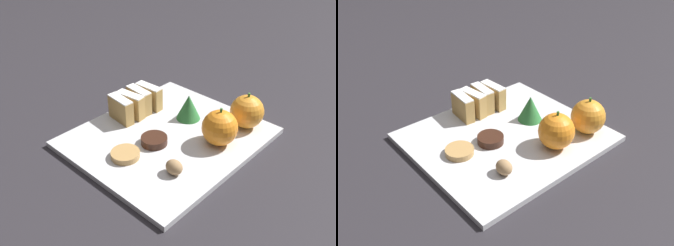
# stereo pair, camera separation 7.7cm
# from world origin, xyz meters

# --- Properties ---
(ground_plane) EXTENTS (6.00, 6.00, 0.00)m
(ground_plane) POSITION_xyz_m (0.00, 0.00, 0.00)
(ground_plane) COLOR #28262B
(serving_platter) EXTENTS (0.33, 0.38, 0.01)m
(serving_platter) POSITION_xyz_m (0.00, 0.00, 0.01)
(serving_platter) COLOR silver
(serving_platter) RESTS_ON ground_plane
(stollen_slice_front) EXTENTS (0.07, 0.03, 0.06)m
(stollen_slice_front) POSITION_xyz_m (-0.12, -0.03, 0.04)
(stollen_slice_front) COLOR tan
(stollen_slice_front) RESTS_ON serving_platter
(stollen_slice_second) EXTENTS (0.07, 0.03, 0.06)m
(stollen_slice_second) POSITION_xyz_m (-0.11, 0.00, 0.04)
(stollen_slice_second) COLOR tan
(stollen_slice_second) RESTS_ON serving_platter
(stollen_slice_third) EXTENTS (0.07, 0.03, 0.06)m
(stollen_slice_third) POSITION_xyz_m (-0.12, 0.03, 0.04)
(stollen_slice_third) COLOR tan
(stollen_slice_third) RESTS_ON serving_platter
(stollen_slice_fourth) EXTENTS (0.07, 0.03, 0.06)m
(stollen_slice_fourth) POSITION_xyz_m (-0.11, 0.06, 0.04)
(stollen_slice_fourth) COLOR tan
(stollen_slice_fourth) RESTS_ON serving_platter
(orange_near) EXTENTS (0.07, 0.07, 0.08)m
(orange_near) POSITION_xyz_m (0.09, 0.05, 0.05)
(orange_near) COLOR orange
(orange_near) RESTS_ON serving_platter
(orange_far) EXTENTS (0.07, 0.07, 0.08)m
(orange_far) POSITION_xyz_m (0.10, 0.14, 0.05)
(orange_far) COLOR orange
(orange_far) RESTS_ON serving_platter
(walnut) EXTENTS (0.03, 0.03, 0.03)m
(walnut) POSITION_xyz_m (0.09, -0.08, 0.03)
(walnut) COLOR #9E7A51
(walnut) RESTS_ON serving_platter
(chocolate_cookie) EXTENTS (0.05, 0.05, 0.02)m
(chocolate_cookie) POSITION_xyz_m (0.00, -0.04, 0.02)
(chocolate_cookie) COLOR #381E14
(chocolate_cookie) RESTS_ON serving_platter
(gingerbread_cookie) EXTENTS (0.06, 0.06, 0.01)m
(gingerbread_cookie) POSITION_xyz_m (-0.01, -0.11, 0.02)
(gingerbread_cookie) COLOR tan
(gingerbread_cookie) RESTS_ON serving_platter
(evergreen_sprig) EXTENTS (0.05, 0.05, 0.06)m
(evergreen_sprig) POSITION_xyz_m (-0.01, 0.08, 0.04)
(evergreen_sprig) COLOR #2D7538
(evergreen_sprig) RESTS_ON serving_platter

